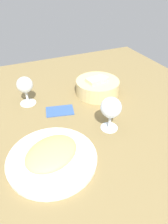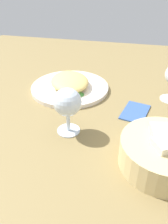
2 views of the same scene
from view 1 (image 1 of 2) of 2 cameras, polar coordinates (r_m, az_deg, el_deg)
name	(u,v)px [view 1 (image 1 of 2)]	position (r cm, az deg, el deg)	size (l,w,h in cm)	color
ground_plane	(72,133)	(73.81, -3.44, -5.93)	(140.00, 140.00, 2.00)	olive
plate	(52,158)	(63.85, -8.88, -12.71)	(27.20, 27.20, 1.40)	white
omelette	(51,153)	(61.99, -9.10, -11.16)	(16.70, 12.93, 3.67)	#E0BE66
lettuce_garnish	(64,141)	(66.83, -5.57, -8.00)	(3.93, 3.93, 1.20)	#428E38
bread_basket	(97,87)	(92.88, 3.74, 7.06)	(19.36, 19.36, 8.06)	#D2B97C
wine_glass_near	(111,109)	(69.71, 7.53, 0.89)	(7.30, 7.30, 12.71)	silver
wine_glass_far	(25,87)	(86.42, -16.16, 6.85)	(6.67, 6.67, 12.27)	silver
folded_napkin	(60,110)	(82.91, -6.68, 0.47)	(11.00, 7.00, 0.80)	#335493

